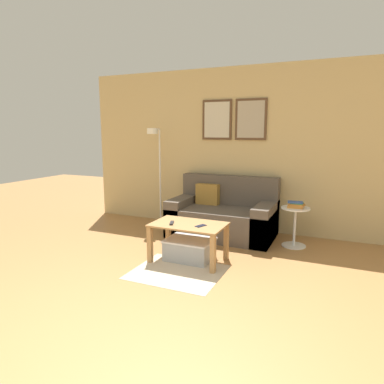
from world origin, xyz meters
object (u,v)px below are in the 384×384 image
Objects in this scene: couch at (223,216)px; floor_lamp at (156,161)px; book_stack at (296,205)px; coffee_table at (189,231)px; storage_bin at (190,249)px; remote_control at (172,223)px; side_table at (295,223)px; cell_phone at (201,226)px.

couch is 1.43m from floor_lamp.
book_stack is at bearing -4.34° from floor_lamp.
coffee_table is 1.84m from floor_lamp.
book_stack is (1.11, 1.08, 0.21)m from coffee_table.
storage_bin is (-0.05, -1.13, -0.17)m from couch.
couch reaches higher than coffee_table.
remote_control is at bearing -100.25° from couch.
couch is at bearing 174.65° from book_stack.
couch reaches higher than book_stack.
couch is 0.95× the size of floor_lamp.
remote_control is at bearing -138.17° from side_table.
side_table is 0.25m from book_stack.
floor_lamp reaches higher than storage_bin.
book_stack is at bearing 42.72° from storage_bin.
storage_bin is 1.59m from book_stack.
coffee_table is 0.25m from storage_bin.
floor_lamp is at bearing 132.62° from coffee_table.
cell_phone is (0.13, -1.22, 0.17)m from couch.
floor_lamp is 1.95m from cell_phone.
remote_control is at bearing -144.14° from storage_bin.
storage_bin is at bearing 96.20° from coffee_table.
side_table is at bearing 44.00° from coffee_table.
couch is 1.07m from side_table.
book_stack reaches higher than coffee_table.
coffee_table is 1.53× the size of storage_bin.
couch is 1.18m from coffee_table.
side_table is 1.75m from remote_control.
floor_lamp is 11.55× the size of cell_phone.
coffee_table is 1.56m from book_stack.
couch is 2.67× the size of storage_bin.
cell_phone is (1.32, -1.29, -0.62)m from floor_lamp.
floor_lamp is 2.96× the size of side_table.
storage_bin is at bearing 176.48° from cell_phone.
remote_control is 1.07× the size of cell_phone.
floor_lamp is (-1.15, 1.25, 0.72)m from coffee_table.
side_table reaches higher than storage_bin.
floor_lamp is at bearing 157.33° from cell_phone.
storage_bin is 1.92m from floor_lamp.
cell_phone is (-0.94, -1.12, 0.14)m from side_table.
coffee_table is 1.55m from side_table.
book_stack is 1.46m from cell_phone.
floor_lamp reaches higher than side_table.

